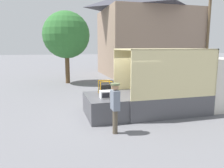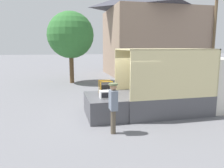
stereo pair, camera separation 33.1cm
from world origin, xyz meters
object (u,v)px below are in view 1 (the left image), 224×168
at_px(box_truck, 189,89).
at_px(microwave, 106,94).
at_px(portable_generator, 105,89).
at_px(street_tree, 66,35).
at_px(worker_person, 115,103).
at_px(utility_pole, 208,30).

height_order(box_truck, microwave, box_truck).
bearing_deg(box_truck, portable_generator, 174.13).
bearing_deg(box_truck, street_tree, 118.40).
relative_size(box_truck, portable_generator, 9.68).
height_order(microwave, worker_person, worker_person).
relative_size(portable_generator, utility_pole, 0.07).
bearing_deg(street_tree, box_truck, -61.60).
bearing_deg(worker_person, street_tree, 94.07).
relative_size(portable_generator, street_tree, 0.10).
bearing_deg(box_truck, microwave, -174.69).
xyz_separation_m(microwave, portable_generator, (0.18, 0.82, 0.07)).
xyz_separation_m(worker_person, utility_pole, (12.90, 11.65, 3.56)).
distance_m(portable_generator, utility_pole, 16.06).
bearing_deg(microwave, street_tree, 95.07).
height_order(worker_person, utility_pole, utility_pole).
xyz_separation_m(box_truck, portable_generator, (-4.10, 0.42, 0.14)).
bearing_deg(portable_generator, microwave, -102.47).
bearing_deg(utility_pole, worker_person, -137.91).
distance_m(portable_generator, worker_person, 2.42).
relative_size(microwave, portable_generator, 0.81).
relative_size(box_truck, street_tree, 1.00).
height_order(box_truck, portable_generator, box_truck).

